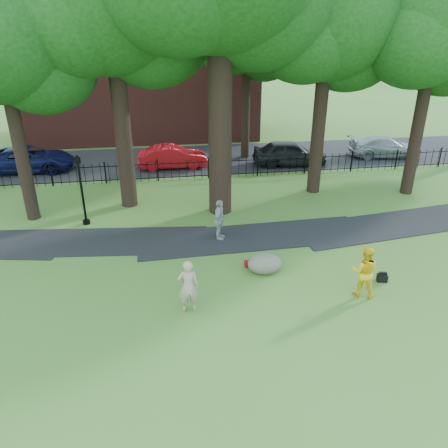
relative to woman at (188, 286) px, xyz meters
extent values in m
plane|color=#436A25|center=(2.18, 0.96, -0.92)|extent=(120.00, 120.00, 0.00)
cube|color=black|center=(3.18, 4.86, -0.92)|extent=(36.07, 3.85, 0.03)
cube|color=black|center=(2.18, 16.96, -0.92)|extent=(80.00, 7.00, 0.02)
cube|color=black|center=(2.18, 12.96, 0.10)|extent=(44.00, 0.04, 0.04)
cube|color=black|center=(2.18, 12.96, -0.74)|extent=(44.00, 0.04, 0.04)
cube|color=maroon|center=(-1.82, 24.96, 5.08)|extent=(18.00, 8.00, 12.00)
cylinder|color=black|center=(2.18, 7.96, 4.33)|extent=(1.10, 1.10, 10.50)
ellipsoid|color=#10390F|center=(4.07, 9.01, 8.38)|extent=(6.72, 6.72, 5.71)
cylinder|color=black|center=(-6.82, 8.46, 2.93)|extent=(0.60, 0.60, 7.70)
ellipsoid|color=#10390F|center=(-5.47, 9.21, 5.90)|extent=(4.80, 4.80, 4.08)
cylinder|color=black|center=(-2.32, 9.46, 3.63)|extent=(0.80, 0.80, 9.10)
ellipsoid|color=#10390F|center=(-2.32, 9.46, 8.44)|extent=(7.20, 7.20, 6.12)
ellipsoid|color=#10390F|center=(-0.70, 10.36, 7.14)|extent=(5.76, 5.76, 4.90)
ellipsoid|color=#10390F|center=(-3.76, 8.74, 7.66)|extent=(5.40, 5.40, 4.59)
cylinder|color=black|center=(7.68, 9.96, 3.28)|extent=(0.70, 0.70, 8.40)
ellipsoid|color=#10390F|center=(7.68, 9.96, 7.72)|extent=(6.60, 6.60, 5.61)
ellipsoid|color=#10390F|center=(9.17, 10.79, 6.52)|extent=(5.28, 5.28, 4.49)
ellipsoid|color=#10390F|center=(6.36, 9.30, 7.00)|extent=(4.95, 4.95, 4.21)
cylinder|color=black|center=(12.68, 8.96, 3.10)|extent=(0.64, 0.64, 8.05)
ellipsoid|color=#10390F|center=(12.68, 8.96, 7.36)|extent=(6.20, 6.20, 5.27)
ellipsoid|color=#10390F|center=(14.08, 9.74, 6.21)|extent=(4.96, 4.96, 4.22)
ellipsoid|color=#10390F|center=(11.44, 8.34, 6.67)|extent=(4.65, 4.65, 3.95)
imported|color=tan|center=(0.00, 0.00, 0.00)|extent=(0.68, 0.46, 1.84)
imported|color=yellow|center=(5.97, -0.01, 0.01)|extent=(1.11, 1.01, 1.86)
imported|color=#9A9A9E|center=(1.71, 4.92, -0.01)|extent=(0.81, 1.15, 1.82)
ellipsoid|color=#625D51|center=(3.03, 2.02, -0.54)|extent=(1.41, 1.12, 0.76)
cylinder|color=black|center=(-4.23, 7.41, 0.54)|extent=(0.11, 0.11, 2.93)
cylinder|color=black|center=(-4.23, 7.41, -0.83)|extent=(0.33, 0.33, 0.18)
cube|color=black|center=(-4.23, 7.41, 2.14)|extent=(0.26, 0.26, 0.27)
cone|color=black|center=(-4.23, 7.41, 2.33)|extent=(0.29, 0.29, 0.15)
cube|color=black|center=(7.10, 0.68, -0.78)|extent=(0.41, 0.31, 0.28)
cube|color=maroon|center=(2.52, 2.44, -0.80)|extent=(0.38, 0.26, 0.25)
imported|color=red|center=(0.16, 15.36, -0.20)|extent=(4.40, 1.59, 1.44)
imported|color=#0D1041|center=(-8.76, 16.08, -0.16)|extent=(5.51, 2.64, 1.51)
imported|color=black|center=(7.74, 14.82, -0.11)|extent=(4.93, 2.38, 1.62)
imported|color=#9B9FA4|center=(14.74, 15.68, -0.22)|extent=(5.07, 2.59, 1.41)
camera|label=1|loc=(-0.63, -11.84, 7.75)|focal=35.00mm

